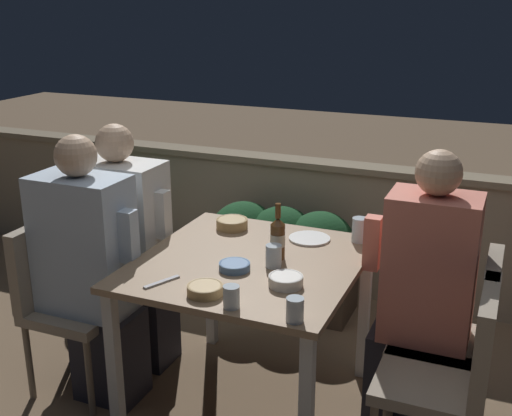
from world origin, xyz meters
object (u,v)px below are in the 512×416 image
(chair_left_far, at_px, (98,263))
(potted_plant, at_px, (114,220))
(chair_right_far, at_px, (463,330))
(beer_bottle, at_px, (278,238))
(chair_right_near, at_px, (456,367))
(person_blue_shirt, at_px, (92,271))
(person_white_polo, at_px, (127,247))
(person_coral_top, at_px, (420,294))
(chair_left_near, at_px, (61,290))

(chair_left_far, height_order, potted_plant, chair_left_far)
(potted_plant, bearing_deg, chair_left_far, -61.29)
(chair_right_far, height_order, beer_bottle, beer_bottle)
(chair_right_near, bearing_deg, person_blue_shirt, -178.82)
(chair_left_far, xyz_separation_m, beer_bottle, (1.06, -0.09, 0.33))
(chair_left_far, distance_m, chair_right_far, 1.87)
(person_white_polo, bearing_deg, person_coral_top, 0.15)
(chair_left_near, distance_m, person_coral_top, 1.69)
(chair_right_far, distance_m, person_coral_top, 0.23)
(chair_left_far, bearing_deg, chair_left_near, -84.30)
(chair_left_far, relative_size, person_white_polo, 0.67)
(chair_left_near, relative_size, person_blue_shirt, 0.66)
(beer_bottle, bearing_deg, person_white_polo, 173.77)
(chair_right_near, xyz_separation_m, chair_right_far, (-0.00, 0.31, 0.00))
(person_coral_top, xyz_separation_m, beer_bottle, (-0.62, -0.10, 0.20))
(person_coral_top, bearing_deg, chair_left_near, -168.10)
(beer_bottle, bearing_deg, person_coral_top, 9.00)
(beer_bottle, bearing_deg, chair_right_far, 6.91)
(chair_left_near, bearing_deg, person_blue_shirt, 0.00)
(chair_left_far, distance_m, potted_plant, 0.80)
(chair_right_far, bearing_deg, chair_left_near, -169.30)
(chair_left_near, height_order, person_blue_shirt, person_blue_shirt)
(chair_left_far, xyz_separation_m, potted_plant, (-0.38, 0.70, -0.04))
(chair_left_far, height_order, chair_right_far, same)
(beer_bottle, bearing_deg, chair_right_near, -14.71)
(chair_right_far, bearing_deg, person_white_polo, -179.87)
(chair_left_near, bearing_deg, chair_right_far, 10.70)
(potted_plant, bearing_deg, chair_left_near, -68.16)
(chair_right_near, bearing_deg, chair_left_far, 170.64)
(chair_left_near, relative_size, person_white_polo, 0.67)
(person_blue_shirt, relative_size, chair_right_near, 1.52)
(chair_right_far, distance_m, potted_plant, 2.36)
(person_white_polo, bearing_deg, chair_right_near, -10.40)
(person_white_polo, xyz_separation_m, person_coral_top, (1.49, 0.00, 0.01))
(person_blue_shirt, height_order, person_coral_top, person_blue_shirt)
(chair_left_far, height_order, chair_right_near, same)
(person_white_polo, relative_size, chair_right_near, 1.50)
(person_blue_shirt, relative_size, chair_left_far, 1.52)
(chair_right_far, bearing_deg, potted_plant, 162.78)
(potted_plant, bearing_deg, beer_bottle, -28.92)
(person_blue_shirt, distance_m, person_coral_top, 1.50)
(person_blue_shirt, bearing_deg, beer_bottle, 16.59)
(chair_left_near, relative_size, potted_plant, 1.09)
(chair_left_near, distance_m, chair_left_far, 0.34)
(chair_left_far, height_order, person_white_polo, person_white_polo)
(chair_left_near, height_order, chair_right_far, same)
(person_white_polo, xyz_separation_m, chair_right_far, (1.68, 0.00, -0.12))
(chair_left_near, bearing_deg, beer_bottle, 13.63)
(beer_bottle, bearing_deg, chair_left_near, -166.37)
(chair_left_near, bearing_deg, potted_plant, 111.84)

